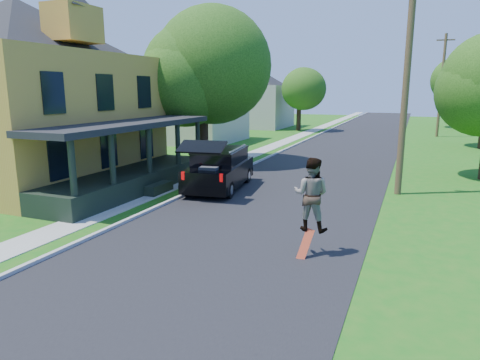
% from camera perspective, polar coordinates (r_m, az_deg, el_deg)
% --- Properties ---
extents(ground, '(140.00, 140.00, 0.00)m').
position_cam_1_polar(ground, '(11.88, -4.56, -10.48)').
color(ground, '#156614').
rests_on(ground, ground).
extents(street, '(8.00, 120.00, 0.02)m').
position_cam_1_polar(street, '(30.53, 12.60, 3.16)').
color(street, black).
rests_on(street, ground).
extents(curb, '(0.15, 120.00, 0.12)m').
position_cam_1_polar(curb, '(31.45, 5.31, 3.65)').
color(curb, '#A6A6A1').
rests_on(curb, ground).
extents(sidewalk, '(1.30, 120.00, 0.03)m').
position_cam_1_polar(sidewalk, '(31.93, 2.64, 3.81)').
color(sidewalk, gray).
rests_on(sidewalk, ground).
extents(front_walk, '(6.50, 1.20, 0.03)m').
position_cam_1_polar(front_walk, '(21.91, -19.87, -0.68)').
color(front_walk, gray).
rests_on(front_walk, ground).
extents(main_house, '(15.56, 15.56, 10.10)m').
position_cam_1_polar(main_house, '(23.79, -26.80, 11.67)').
color(main_house, gold).
rests_on(main_house, ground).
extents(neighbor_house_mid, '(12.78, 12.78, 8.30)m').
position_cam_1_polar(neighbor_house_mid, '(38.52, -6.58, 11.40)').
color(neighbor_house_mid, '#B2AB9D').
rests_on(neighbor_house_mid, ground).
extents(neighbor_house_far, '(12.78, 12.78, 8.30)m').
position_cam_1_polar(neighbor_house_far, '(53.11, 1.91, 11.61)').
color(neighbor_house_far, '#B2AB9D').
rests_on(neighbor_house_far, ground).
extents(black_suv, '(2.70, 5.56, 2.49)m').
position_cam_1_polar(black_suv, '(19.70, -2.75, 1.50)').
color(black_suv, black).
rests_on(black_suv, ground).
extents(skateboarder, '(1.01, 0.79, 2.05)m').
position_cam_1_polar(skateboarder, '(11.89, 9.46, -1.90)').
color(skateboarder, black).
rests_on(skateboarder, ground).
extents(skateboard, '(0.41, 0.44, 0.85)m').
position_cam_1_polar(skateboard, '(11.96, 8.71, -8.59)').
color(skateboard, '#BB3010').
rests_on(skateboard, ground).
extents(tree_left_mid, '(8.60, 8.36, 9.61)m').
position_cam_1_polar(tree_left_mid, '(26.63, -5.19, 15.08)').
color(tree_left_mid, black).
rests_on(tree_left_mid, ground).
extents(tree_left_far, '(5.94, 6.12, 7.58)m').
position_cam_1_polar(tree_left_far, '(48.84, 7.94, 12.44)').
color(tree_left_far, black).
rests_on(tree_left_far, ground).
extents(tree_right_far, '(7.02, 6.74, 8.72)m').
position_cam_1_polar(tree_right_far, '(58.27, 27.47, 11.92)').
color(tree_right_far, black).
rests_on(tree_right_far, ground).
extents(utility_pole_near, '(1.77, 0.46, 8.88)m').
position_cam_1_polar(utility_pole_near, '(19.67, 21.23, 11.37)').
color(utility_pole_near, '#4D3A24').
rests_on(utility_pole_near, ground).
extents(utility_pole_far, '(1.62, 0.30, 9.68)m').
position_cam_1_polar(utility_pole_far, '(46.11, 25.28, 11.43)').
color(utility_pole_far, '#4D3A24').
rests_on(utility_pole_far, ground).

